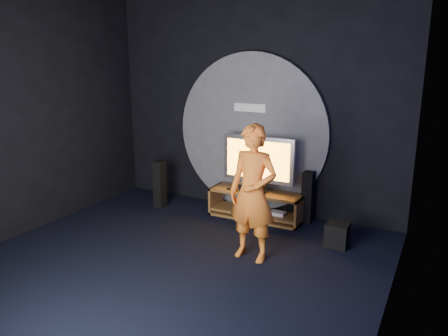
% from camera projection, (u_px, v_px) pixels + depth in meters
% --- Properties ---
extents(floor, '(5.00, 5.00, 0.00)m').
position_uv_depth(floor, '(168.00, 267.00, 5.37)').
color(floor, black).
rests_on(floor, ground).
extents(back_wall, '(5.00, 0.04, 3.50)m').
position_uv_depth(back_wall, '(253.00, 105.00, 7.09)').
color(back_wall, black).
rests_on(back_wall, ground).
extents(left_wall, '(0.04, 5.00, 3.50)m').
position_uv_depth(left_wall, '(15.00, 113.00, 6.06)').
color(left_wall, black).
rests_on(left_wall, ground).
extents(right_wall, '(0.04, 5.00, 3.50)m').
position_uv_depth(right_wall, '(398.00, 147.00, 3.82)').
color(right_wall, black).
rests_on(right_wall, ground).
extents(wall_disc_panel, '(2.60, 0.11, 2.60)m').
position_uv_depth(wall_disc_panel, '(251.00, 133.00, 7.15)').
color(wall_disc_panel, '#515156').
rests_on(wall_disc_panel, ground).
extents(media_console, '(1.49, 0.45, 0.45)m').
position_uv_depth(media_console, '(256.00, 207.00, 6.96)').
color(media_console, brown).
rests_on(media_console, ground).
extents(tv, '(1.18, 0.22, 0.87)m').
position_uv_depth(tv, '(258.00, 161.00, 6.84)').
color(tv, '#A5A5AC').
rests_on(tv, media_console).
extents(center_speaker, '(0.40, 0.15, 0.15)m').
position_uv_depth(center_speaker, '(252.00, 189.00, 6.75)').
color(center_speaker, black).
rests_on(center_speaker, media_console).
extents(remote, '(0.18, 0.05, 0.02)m').
position_uv_depth(remote, '(232.00, 189.00, 6.95)').
color(remote, black).
rests_on(remote, media_console).
extents(tower_speaker_left, '(0.16, 0.18, 0.81)m').
position_uv_depth(tower_speaker_left, '(160.00, 184.00, 7.44)').
color(tower_speaker_left, black).
rests_on(tower_speaker_left, ground).
extents(tower_speaker_right, '(0.16, 0.18, 0.81)m').
position_uv_depth(tower_speaker_right, '(308.00, 197.00, 6.74)').
color(tower_speaker_right, black).
rests_on(tower_speaker_right, ground).
extents(subwoofer, '(0.30, 0.30, 0.33)m').
position_uv_depth(subwoofer, '(337.00, 235.00, 5.93)').
color(subwoofer, black).
rests_on(subwoofer, ground).
extents(player, '(0.66, 0.45, 1.73)m').
position_uv_depth(player, '(253.00, 193.00, 5.42)').
color(player, orange).
rests_on(player, ground).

